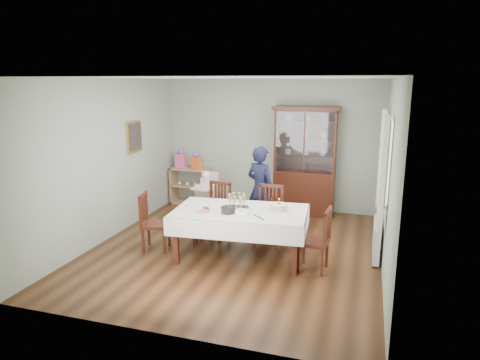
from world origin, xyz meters
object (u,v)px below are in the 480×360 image
at_px(chair_end_left, 155,233).
at_px(chair_end_right, 314,252).
at_px(dining_table, 240,234).
at_px(woman, 260,189).
at_px(high_chair, 207,205).
at_px(gift_bag_pink, 181,159).
at_px(gift_bag_orange, 196,161).
at_px(chair_far_right, 268,227).
at_px(sideboard, 191,186).
at_px(birthday_cake, 279,208).
at_px(champagne_tray, 237,204).
at_px(china_cabinet, 305,159).
at_px(chair_far_left, 216,222).

xyz_separation_m(chair_end_left, chair_end_right, (2.55, -0.03, 0.00)).
height_order(dining_table, woman, woman).
bearing_deg(high_chair, gift_bag_pink, 140.38).
relative_size(chair_end_right, gift_bag_orange, 2.52).
xyz_separation_m(chair_end_right, high_chair, (-2.16, 1.35, 0.13)).
distance_m(chair_far_right, gift_bag_orange, 2.85).
bearing_deg(sideboard, gift_bag_pink, -174.80).
height_order(sideboard, birthday_cake, birthday_cake).
relative_size(chair_end_left, champagne_tray, 2.47).
bearing_deg(chair_end_right, birthday_cake, -107.93).
height_order(china_cabinet, champagne_tray, china_cabinet).
relative_size(chair_far_left, birthday_cake, 3.28).
bearing_deg(high_chair, birthday_cake, -24.81).
bearing_deg(chair_end_left, dining_table, -99.37).
bearing_deg(chair_far_left, birthday_cake, -17.38).
bearing_deg(chair_far_left, chair_far_right, 6.22).
xyz_separation_m(china_cabinet, woman, (-0.60, -1.26, -0.35)).
xyz_separation_m(chair_far_right, chair_end_left, (-1.68, -0.77, -0.02)).
relative_size(woman, high_chair, 1.47).
height_order(chair_far_left, chair_end_right, chair_far_left).
height_order(chair_end_right, high_chair, high_chair).
distance_m(gift_bag_pink, gift_bag_orange, 0.37).
relative_size(china_cabinet, high_chair, 2.07).
relative_size(birthday_cake, gift_bag_orange, 0.79).
bearing_deg(high_chair, chair_end_left, -96.24).
bearing_deg(chair_far_left, high_chair, 133.47).
distance_m(dining_table, high_chair, 1.60).
distance_m(chair_far_left, woman, 0.99).
height_order(high_chair, gift_bag_orange, gift_bag_orange).
bearing_deg(dining_table, birthday_cake, 12.55).
height_order(china_cabinet, chair_end_left, china_cabinet).
relative_size(dining_table, birthday_cake, 7.17).
bearing_deg(birthday_cake, gift_bag_pink, 138.10).
relative_size(chair_end_left, high_chair, 0.88).
distance_m(chair_end_left, champagne_tray, 1.45).
xyz_separation_m(chair_end_left, gift_bag_orange, (-0.36, 2.64, 0.69)).
bearing_deg(chair_far_right, champagne_tray, -119.05).
height_order(chair_far_right, gift_bag_pink, gift_bag_pink).
bearing_deg(chair_far_left, chair_end_right, -16.55).
distance_m(high_chair, champagne_tray, 1.55).
relative_size(dining_table, gift_bag_pink, 4.93).
bearing_deg(chair_end_left, china_cabinet, -49.98).
xyz_separation_m(high_chair, gift_bag_pink, (-1.12, 1.32, 0.58)).
bearing_deg(chair_far_right, sideboard, 140.30).
bearing_deg(dining_table, chair_end_left, -176.45).
height_order(china_cabinet, chair_far_left, china_cabinet).
distance_m(chair_end_left, high_chair, 1.38).
distance_m(dining_table, birthday_cake, 0.72).
xyz_separation_m(sideboard, chair_end_right, (3.06, -2.69, -0.12)).
bearing_deg(chair_end_left, high_chair, -29.26).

